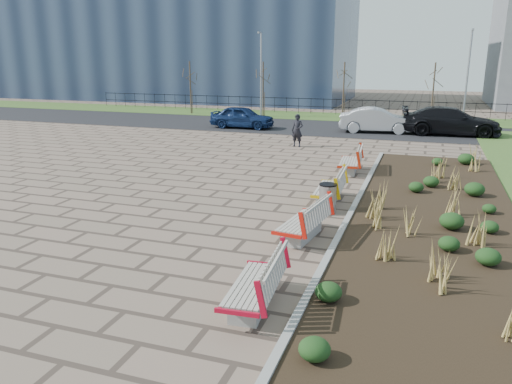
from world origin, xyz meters
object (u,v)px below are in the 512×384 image
(bench_a, at_px, (253,282))
(lamp_east, at_px, (467,79))
(lamp_west, at_px, (261,76))
(bench_b, at_px, (302,220))
(car_black, at_px, (450,121))
(bench_c, at_px, (328,187))
(pedestrian, at_px, (297,130))
(bench_d, at_px, (349,160))
(car_blue, at_px, (242,117))
(car_silver, at_px, (377,120))
(litter_bin, at_px, (328,199))

(bench_a, relative_size, lamp_east, 0.35)
(lamp_west, bearing_deg, lamp_east, 0.00)
(bench_b, bearing_deg, car_black, 85.77)
(bench_c, height_order, pedestrian, pedestrian)
(bench_c, bearing_deg, lamp_west, 111.65)
(car_black, relative_size, lamp_west, 0.92)
(car_black, xyz_separation_m, lamp_west, (-13.08, 4.45, 2.22))
(car_black, bearing_deg, pedestrian, 127.84)
(lamp_east, bearing_deg, bench_d, -107.46)
(car_blue, bearing_deg, bench_b, -155.00)
(car_black, bearing_deg, bench_a, 166.66)
(bench_d, height_order, pedestrian, pedestrian)
(car_blue, relative_size, car_silver, 0.91)
(pedestrian, bearing_deg, car_blue, 139.57)
(car_black, xyz_separation_m, lamp_east, (0.92, 4.45, 2.22))
(lamp_west, bearing_deg, bench_a, -71.91)
(bench_a, height_order, lamp_west, lamp_west)
(pedestrian, height_order, car_silver, pedestrian)
(bench_a, distance_m, bench_b, 3.82)
(car_blue, distance_m, lamp_west, 6.22)
(bench_d, bearing_deg, car_silver, 85.83)
(litter_bin, distance_m, car_black, 17.45)
(lamp_east, bearing_deg, car_silver, -136.08)
(pedestrian, height_order, lamp_west, lamp_west)
(car_blue, distance_m, car_black, 12.49)
(car_silver, distance_m, lamp_west, 10.44)
(car_blue, bearing_deg, bench_d, -140.49)
(bench_d, distance_m, lamp_east, 16.86)
(bench_b, height_order, pedestrian, pedestrian)
(pedestrian, bearing_deg, litter_bin, -64.61)
(bench_a, height_order, car_blue, car_blue)
(lamp_west, relative_size, lamp_east, 1.00)
(bench_b, xyz_separation_m, litter_bin, (0.21, 2.27, -0.06))
(car_blue, height_order, car_silver, car_silver)
(bench_b, relative_size, lamp_east, 0.35)
(bench_c, bearing_deg, bench_b, -92.29)
(pedestrian, distance_m, car_blue, 7.22)
(bench_d, distance_m, pedestrian, 5.98)
(bench_a, height_order, lamp_east, lamp_east)
(car_black, bearing_deg, lamp_west, 67.85)
(bench_a, relative_size, bench_d, 1.00)
(car_blue, distance_m, lamp_east, 14.71)
(bench_a, distance_m, bench_c, 7.29)
(bench_a, relative_size, bench_b, 1.00)
(car_silver, bearing_deg, pedestrian, 144.54)
(bench_a, distance_m, car_blue, 23.37)
(bench_c, distance_m, bench_d, 4.37)
(bench_d, xyz_separation_m, litter_bin, (0.21, -5.57, -0.06))
(bench_d, height_order, car_silver, car_silver)
(bench_d, xyz_separation_m, car_black, (4.08, 11.45, 0.32))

